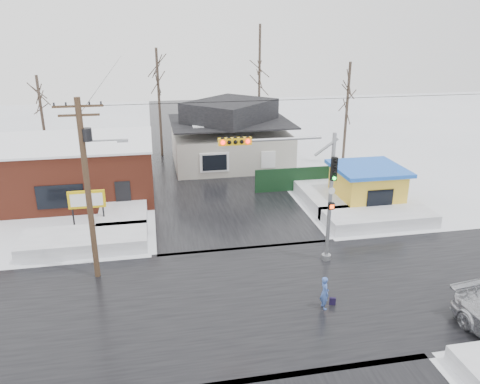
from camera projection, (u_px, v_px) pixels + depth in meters
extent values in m
plane|color=white|center=(268.00, 297.00, 21.87)|extent=(120.00, 120.00, 0.00)
cube|color=black|center=(268.00, 297.00, 21.87)|extent=(10.00, 120.00, 0.02)
cube|color=black|center=(268.00, 297.00, 21.87)|extent=(120.00, 10.00, 0.02)
cube|color=white|center=(85.00, 241.00, 26.61)|extent=(7.00, 3.00, 0.80)
cube|color=white|center=(378.00, 218.00, 29.79)|extent=(7.00, 3.00, 0.80)
cube|color=white|center=(124.00, 206.00, 31.58)|extent=(3.00, 8.00, 0.80)
cube|color=white|center=(321.00, 193.00, 34.05)|extent=(3.00, 8.00, 0.80)
cylinder|color=gray|center=(330.00, 199.00, 24.16)|extent=(0.20, 0.20, 7.00)
cylinder|color=gray|center=(326.00, 257.00, 25.30)|extent=(0.50, 0.50, 0.30)
cylinder|color=gray|center=(276.00, 139.00, 22.50)|extent=(4.60, 0.14, 0.14)
cube|color=gold|center=(235.00, 141.00, 22.14)|extent=(1.60, 0.28, 0.35)
sphere|color=#FF0C0C|center=(223.00, 143.00, 21.89)|extent=(0.20, 0.20, 0.20)
sphere|color=#FF0C0C|center=(248.00, 142.00, 22.10)|extent=(0.20, 0.20, 0.20)
cube|color=black|center=(334.00, 169.00, 23.39)|extent=(0.30, 0.22, 1.20)
sphere|color=#0CE533|center=(334.00, 178.00, 23.42)|extent=(0.18, 0.18, 0.18)
cube|color=black|center=(331.00, 206.00, 24.07)|extent=(0.30, 0.20, 0.35)
cylinder|color=#382619|center=(88.00, 193.00, 22.15)|extent=(0.28, 0.28, 9.00)
cube|color=#382619|center=(78.00, 106.00, 20.75)|extent=(2.20, 0.10, 0.10)
cube|color=#382619|center=(79.00, 115.00, 20.89)|extent=(1.80, 0.10, 0.10)
cylinder|color=black|center=(87.00, 135.00, 21.24)|extent=(0.44, 0.44, 0.60)
cylinder|color=gray|center=(102.00, 140.00, 21.46)|extent=(1.80, 0.08, 0.08)
cube|color=gray|center=(123.00, 141.00, 21.64)|extent=(0.50, 0.22, 0.12)
cube|color=maroon|center=(68.00, 170.00, 34.01)|extent=(12.00, 8.00, 4.00)
cube|color=white|center=(65.00, 142.00, 33.32)|extent=(12.20, 8.20, 0.15)
cube|color=black|center=(60.00, 197.00, 30.51)|extent=(3.00, 0.08, 1.60)
cube|color=black|center=(123.00, 197.00, 31.32)|extent=(1.00, 0.08, 2.20)
cylinder|color=black|center=(73.00, 217.00, 28.58)|extent=(0.10, 0.10, 1.80)
cylinder|color=black|center=(104.00, 215.00, 28.90)|extent=(0.10, 0.10, 1.80)
cube|color=gold|center=(87.00, 199.00, 28.37)|extent=(2.20, 0.18, 1.10)
cube|color=white|center=(86.00, 200.00, 28.27)|extent=(1.90, 0.02, 0.80)
cube|color=beige|center=(230.00, 148.00, 42.02)|extent=(10.00, 8.00, 3.00)
cube|color=black|center=(230.00, 121.00, 41.21)|extent=(10.40, 8.40, 0.12)
pyramid|color=black|center=(230.00, 110.00, 40.88)|extent=(9.00, 7.00, 1.80)
cube|color=maroon|center=(263.00, 107.00, 42.35)|extent=(0.70, 0.70, 1.40)
cube|color=white|center=(215.00, 162.00, 37.97)|extent=(2.40, 0.12, 1.60)
cube|color=yellow|center=(366.00, 188.00, 32.34)|extent=(4.00, 4.00, 2.60)
cube|color=blue|center=(368.00, 168.00, 31.85)|extent=(4.60, 4.60, 0.25)
cube|color=black|center=(380.00, 199.00, 30.47)|extent=(1.80, 0.06, 1.20)
cube|color=black|center=(306.00, 179.00, 35.64)|extent=(8.00, 0.12, 1.80)
cylinder|color=#332821|center=(159.00, 104.00, 43.46)|extent=(0.24, 0.24, 10.00)
cylinder|color=#332821|center=(259.00, 87.00, 46.74)|extent=(0.24, 0.24, 12.00)
cylinder|color=#332821|center=(346.00, 115.00, 40.92)|extent=(0.24, 0.24, 9.00)
cylinder|color=#332821|center=(43.00, 123.00, 40.19)|extent=(0.24, 0.24, 8.00)
imported|color=#3B5AA7|center=(325.00, 293.00, 20.77)|extent=(0.40, 0.59, 1.57)
cube|color=black|center=(332.00, 302.00, 21.21)|extent=(0.30, 0.20, 0.35)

